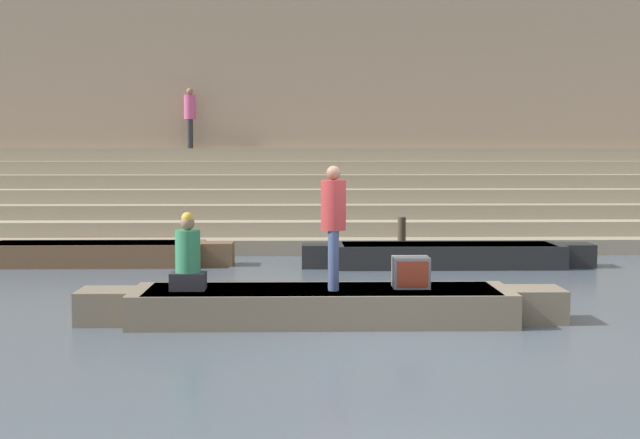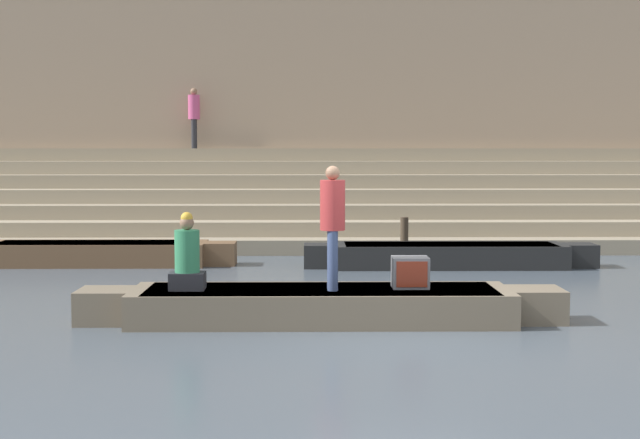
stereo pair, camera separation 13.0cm
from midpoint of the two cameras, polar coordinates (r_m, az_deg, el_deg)
ground_plane at (r=11.97m, az=5.44°, el=-7.39°), size 120.00×120.00×0.00m
ghat_steps at (r=24.24m, az=2.29°, el=0.76°), size 36.00×5.53×2.51m
back_wall at (r=26.77m, az=2.01°, el=6.64°), size 34.20×1.28×7.01m
rowboat_main at (r=12.78m, az=0.36°, el=-5.45°), size 6.92×1.54×0.48m
person_standing at (r=12.55m, az=1.11°, el=0.06°), size 0.35×0.35×1.76m
person_rowing at (r=12.74m, az=-8.21°, el=-2.50°), size 0.49×0.39×1.10m
tv_set at (r=12.88m, az=6.09°, el=-3.38°), size 0.52×0.43×0.45m
moored_boat_shore at (r=18.93m, az=8.50°, el=-2.25°), size 6.14×1.23×0.49m
moored_boat_distant at (r=19.63m, az=-13.89°, el=-2.10°), size 5.94×1.23×0.49m
mooring_post at (r=19.92m, az=5.60°, el=-1.24°), size 0.18×0.18×0.97m
person_on_steps at (r=25.96m, az=-7.92°, el=6.73°), size 0.33×0.33×1.73m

